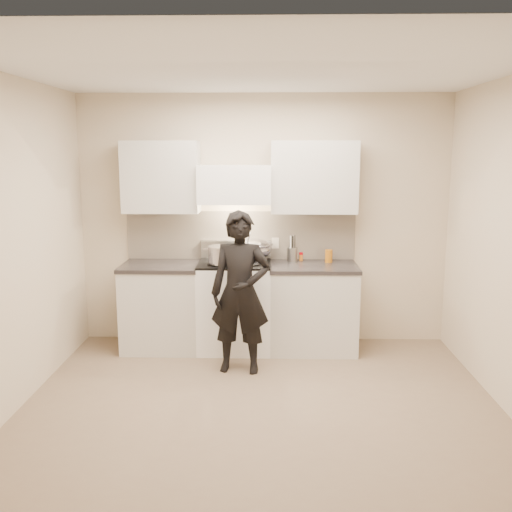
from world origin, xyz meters
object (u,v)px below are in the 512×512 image
Objects in this scene: person at (240,293)px; stove at (235,305)px; utensil_crock at (292,253)px; counter_right at (313,307)px; wok at (254,249)px.

stove is at bearing 103.78° from person.
utensil_crock is 0.99m from person.
stove is at bearing -180.00° from counter_right.
counter_right is at bearing 0.00° from stove.
counter_right is at bearing 46.30° from person.
counter_right is 0.88m from wok.
stove is at bearing -163.79° from utensil_crock.
counter_right is 1.02m from person.
counter_right is at bearing -39.24° from utensil_crock.
person is at bearing -122.54° from utensil_crock.
utensil_crock is 0.18× the size of person.
counter_right is (0.83, 0.00, -0.01)m from stove.
utensil_crock reaches higher than counter_right.
wok reaches higher than utensil_crock.
wok is (0.20, 0.12, 0.59)m from stove.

